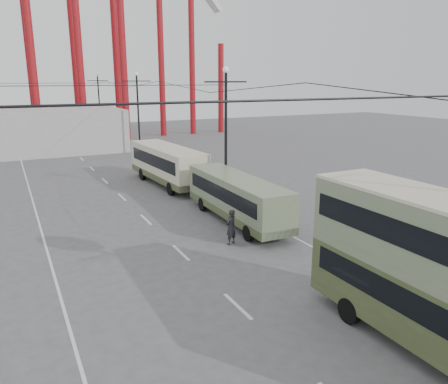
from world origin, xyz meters
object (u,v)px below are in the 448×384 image
double_decker_bus (443,272)px  pedestrian (231,227)px  single_decker_cream (167,164)px  single_decker_green (237,197)px

double_decker_bus → pedestrian: (-1.27, 11.37, -1.88)m
double_decker_bus → pedestrian: 11.59m
double_decker_bus → single_decker_cream: (0.29, 25.61, -1.05)m
single_decker_cream → pedestrian: bearing=-99.9°
single_decker_green → single_decker_cream: (-0.54, 10.99, 0.22)m
double_decker_bus → single_decker_green: size_ratio=0.96×
single_decker_green → pedestrian: 3.92m
double_decker_bus → single_decker_green: (0.82, 14.62, -1.27)m
single_decker_green → pedestrian: (-2.09, -3.25, -0.61)m
double_decker_bus → single_decker_green: bearing=86.5°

